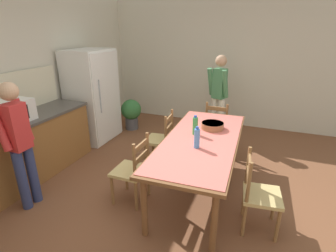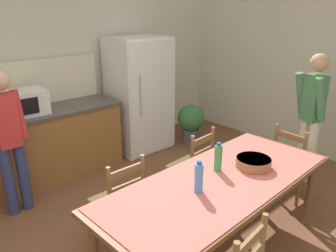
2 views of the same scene
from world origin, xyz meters
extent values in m
cube|color=beige|center=(0.00, 2.66, 1.45)|extent=(6.52, 0.12, 2.90)
cube|color=white|center=(1.38, 2.20, 0.88)|extent=(0.88, 0.68, 1.76)
cube|color=white|center=(1.38, 1.85, 0.88)|extent=(0.84, 0.02, 1.69)
cylinder|color=#A5AAB2|center=(1.12, 1.83, 0.97)|extent=(0.02, 0.02, 0.62)
cube|color=white|center=(-0.36, 2.21, 1.08)|extent=(0.50, 0.38, 0.30)
cube|color=black|center=(-0.41, 2.01, 1.08)|extent=(0.30, 0.01, 0.19)
cylinder|color=brown|center=(1.41, -0.59, 0.37)|extent=(0.07, 0.07, 0.73)
cylinder|color=brown|center=(1.39, 0.15, 0.37)|extent=(0.07, 0.07, 0.73)
cube|color=brown|center=(0.36, -0.25, 0.75)|extent=(2.31, 1.02, 0.04)
cube|color=#D1665B|center=(0.36, -0.25, 0.78)|extent=(2.22, 0.98, 0.01)
cylinder|color=#4C8ED6|center=(0.07, -0.26, 0.90)|extent=(0.07, 0.07, 0.24)
cylinder|color=#2D51B2|center=(0.07, -0.26, 1.04)|extent=(0.04, 0.04, 0.03)
cylinder|color=green|center=(0.47, -0.13, 0.90)|extent=(0.07, 0.07, 0.24)
cylinder|color=#2D51B2|center=(0.47, -0.13, 1.04)|extent=(0.04, 0.04, 0.03)
cylinder|color=#9E6642|center=(0.76, -0.31, 0.83)|extent=(0.32, 0.32, 0.09)
cylinder|color=#9E6642|center=(0.76, -0.31, 0.86)|extent=(0.31, 0.31, 0.02)
cylinder|color=olive|center=(1.01, 0.75, 0.21)|extent=(0.04, 0.04, 0.41)
cylinder|color=olive|center=(0.65, 0.72, 0.21)|extent=(0.04, 0.04, 0.41)
cylinder|color=olive|center=(1.04, 0.41, 0.21)|extent=(0.04, 0.04, 0.41)
cylinder|color=olive|center=(0.68, 0.38, 0.21)|extent=(0.04, 0.04, 0.41)
cube|color=tan|center=(0.85, 0.57, 0.43)|extent=(0.45, 0.43, 0.04)
cylinder|color=olive|center=(1.04, 0.41, 0.68)|extent=(0.04, 0.04, 0.46)
cylinder|color=olive|center=(0.68, 0.38, 0.68)|extent=(0.04, 0.04, 0.46)
cube|color=olive|center=(0.86, 0.40, 0.81)|extent=(0.36, 0.05, 0.07)
cube|color=olive|center=(0.86, 0.40, 0.66)|extent=(0.36, 0.05, 0.07)
cylinder|color=olive|center=(1.99, -0.39, 0.21)|extent=(0.04, 0.04, 0.41)
cylinder|color=olive|center=(2.01, -0.03, 0.21)|extent=(0.04, 0.04, 0.41)
cylinder|color=olive|center=(1.65, -0.37, 0.21)|extent=(0.04, 0.04, 0.41)
cylinder|color=olive|center=(1.67, -0.01, 0.21)|extent=(0.04, 0.04, 0.41)
cube|color=tan|center=(1.83, -0.20, 0.43)|extent=(0.42, 0.44, 0.04)
cylinder|color=olive|center=(1.65, -0.37, 0.68)|extent=(0.04, 0.04, 0.46)
cylinder|color=olive|center=(1.67, -0.01, 0.68)|extent=(0.04, 0.04, 0.46)
cube|color=olive|center=(1.66, -0.19, 0.81)|extent=(0.04, 0.36, 0.07)
cube|color=olive|center=(1.66, -0.19, 0.66)|extent=(0.04, 0.36, 0.07)
cylinder|color=olive|center=(0.03, -0.88, 0.68)|extent=(0.04, 0.04, 0.46)
cube|color=olive|center=(-0.15, -0.90, 0.81)|extent=(0.36, 0.06, 0.07)
cylinder|color=olive|center=(0.00, 0.70, 0.21)|extent=(0.04, 0.04, 0.41)
cylinder|color=olive|center=(-0.36, 0.70, 0.21)|extent=(0.04, 0.04, 0.41)
cylinder|color=olive|center=(0.00, 0.36, 0.21)|extent=(0.04, 0.04, 0.41)
cylinder|color=olive|center=(-0.36, 0.36, 0.21)|extent=(0.04, 0.04, 0.41)
cube|color=tan|center=(-0.18, 0.53, 0.43)|extent=(0.42, 0.40, 0.04)
cylinder|color=olive|center=(0.00, 0.36, 0.68)|extent=(0.04, 0.04, 0.46)
cylinder|color=olive|center=(-0.36, 0.36, 0.68)|extent=(0.04, 0.04, 0.46)
cube|color=olive|center=(-0.18, 0.36, 0.81)|extent=(0.36, 0.02, 0.07)
cube|color=olive|center=(-0.18, 0.36, 0.66)|extent=(0.36, 0.02, 0.07)
cylinder|color=navy|center=(-0.81, 1.68, 0.40)|extent=(0.12, 0.12, 0.79)
cylinder|color=navy|center=(-0.65, 1.68, 0.40)|extent=(0.12, 0.12, 0.79)
cube|color=red|center=(-0.73, 1.68, 1.07)|extent=(0.22, 0.18, 0.56)
cylinder|color=red|center=(-0.58, 1.74, 1.09)|extent=(0.09, 0.21, 0.53)
cylinder|color=silver|center=(2.32, -0.17, 0.41)|extent=(0.12, 0.12, 0.82)
cylinder|color=silver|center=(2.38, -0.01, 0.41)|extent=(0.12, 0.12, 0.82)
cube|color=#478456|center=(2.35, -0.09, 1.11)|extent=(0.26, 0.28, 0.58)
sphere|color=tan|center=(2.35, -0.09, 1.55)|extent=(0.22, 0.22, 0.22)
cylinder|color=#478456|center=(2.23, -0.22, 1.14)|extent=(0.24, 0.16, 0.55)
cylinder|color=#478456|center=(2.34, 0.08, 1.14)|extent=(0.24, 0.16, 0.55)
cylinder|color=#4C4C51|center=(2.10, 1.76, 0.13)|extent=(0.28, 0.28, 0.26)
sphere|color=#337038|center=(2.10, 1.76, 0.45)|extent=(0.44, 0.44, 0.44)
camera|label=1|loc=(-2.73, -0.97, 2.16)|focal=28.00mm
camera|label=2|loc=(-1.63, -1.78, 2.16)|focal=35.00mm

